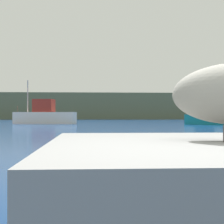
% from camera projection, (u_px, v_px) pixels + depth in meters
% --- Properties ---
extents(hillside_backdrop, '(140.00, 14.23, 5.48)m').
position_uv_depth(hillside_backdrop, '(96.00, 107.00, 79.14)').
color(hillside_backdrop, '#5B664C').
rests_on(hillside_backdrop, ground).
extents(fishing_boat_teal, '(5.12, 3.30, 3.98)m').
position_uv_depth(fishing_boat_teal, '(208.00, 116.00, 36.88)').
color(fishing_boat_teal, teal).
rests_on(fishing_boat_teal, ground).
extents(fishing_boat_white, '(7.02, 3.31, 4.90)m').
position_uv_depth(fishing_boat_white, '(45.00, 115.00, 39.73)').
color(fishing_boat_white, white).
rests_on(fishing_boat_white, ground).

